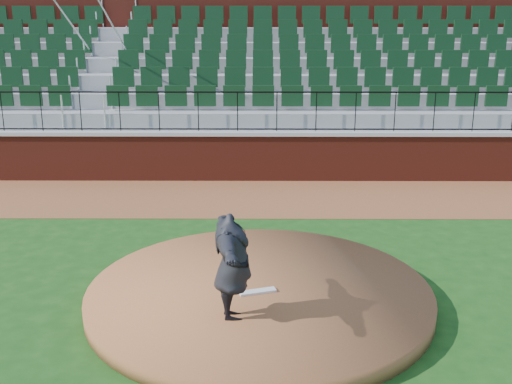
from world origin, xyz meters
TOP-DOWN VIEW (x-y plane):
  - ground at (0.00, 0.00)m, footprint 90.00×90.00m
  - warning_track at (0.00, 5.40)m, footprint 34.00×3.20m
  - field_wall at (0.00, 7.00)m, footprint 34.00×0.35m
  - wall_cap at (0.00, 7.00)m, footprint 34.00×0.45m
  - wall_railing at (0.00, 7.00)m, footprint 34.00×0.05m
  - seating_stands at (0.00, 9.72)m, footprint 34.00×5.10m
  - concourse_wall at (0.00, 12.52)m, footprint 34.00×0.50m
  - pitchers_mound at (0.06, -0.18)m, footprint 5.33×5.33m
  - pitching_rubber at (0.03, -0.35)m, footprint 0.58×0.31m
  - pitcher at (-0.31, -1.14)m, footprint 0.73×1.94m

SIDE VIEW (x-z plane):
  - ground at x=0.00m, z-range 0.00..0.00m
  - warning_track at x=0.00m, z-range 0.00..0.01m
  - pitchers_mound at x=0.06m, z-range 0.00..0.25m
  - pitching_rubber at x=0.03m, z-range 0.25..0.29m
  - field_wall at x=0.00m, z-range 0.00..1.20m
  - pitcher at x=-0.31m, z-range 0.25..1.79m
  - wall_cap at x=0.00m, z-range 1.20..1.30m
  - wall_railing at x=0.00m, z-range 1.30..2.30m
  - seating_stands at x=0.00m, z-range 0.00..4.60m
  - concourse_wall at x=0.00m, z-range 0.00..5.50m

